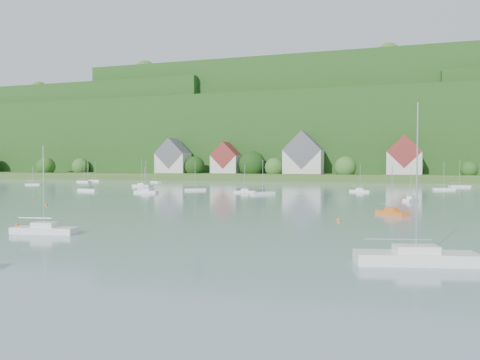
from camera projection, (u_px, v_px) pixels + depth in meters
The scene contains 13 objects.
far_shore_strip at pixel (297, 176), 211.33m from camera, with size 600.00×60.00×3.00m, color #2F4D1D.
forested_ridge at pixel (318, 137), 275.97m from camera, with size 620.00×181.22×69.89m.
village_building_0 at pixel (173, 159), 214.90m from camera, with size 14.00×10.40×16.00m.
village_building_1 at pixel (226, 160), 209.45m from camera, with size 12.00×9.36×14.00m.
village_building_2 at pixel (303, 157), 198.10m from camera, with size 16.00×11.44×18.00m.
village_building_3 at pixel (404, 158), 184.40m from camera, with size 13.00×10.40×15.50m.
near_sailboat_3 at pixel (44, 229), 46.98m from camera, with size 6.74×2.76×8.84m.
near_sailboat_4 at pixel (416, 257), 32.56m from camera, with size 8.63×4.14×11.23m.
near_sailboat_5 at pixel (392, 212), 64.56m from camera, with size 4.57×4.74×6.94m.
mooring_buoy_0 at pixel (17, 226), 53.02m from camera, with size 0.44×0.44×0.44m, color orange.
mooring_buoy_2 at pixel (339, 221), 57.27m from camera, with size 0.48×0.48×0.48m, color orange.
mooring_buoy_3 at pixel (46, 206), 78.47m from camera, with size 0.45×0.45×0.45m, color orange.
far_sailboat_cluster at pixel (251, 187), 133.81m from camera, with size 178.25×74.96×8.71m.
Camera 1 is at (37.95, -9.41, 6.95)m, focal length 35.08 mm.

